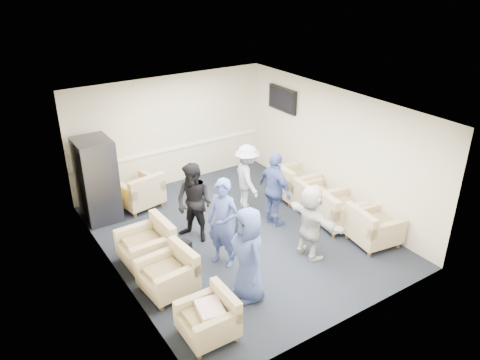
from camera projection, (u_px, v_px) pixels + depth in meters
floor at (238, 235)px, 9.57m from camera, size 6.00×6.00×0.00m
ceiling at (238, 107)px, 8.41m from camera, size 6.00×6.00×0.00m
back_wall at (170, 131)px, 11.26m from camera, size 5.00×0.02×2.70m
front_wall at (351, 248)px, 6.72m from camera, size 5.00×0.02×2.70m
left_wall at (112, 210)px, 7.75m from camera, size 0.02×6.00×2.70m
right_wall at (334, 149)px, 10.22m from camera, size 0.02×6.00×2.70m
chair_rail at (172, 149)px, 11.43m from camera, size 4.98×0.04×0.06m
tv at (282, 99)px, 11.25m from camera, size 0.10×1.00×0.58m
armchair_left_near at (211, 319)px, 6.91m from camera, size 0.77×0.77×0.61m
armchair_left_mid at (171, 274)px, 7.84m from camera, size 0.88×0.88×0.65m
armchair_left_far at (149, 246)px, 8.58m from camera, size 0.89×0.89×0.70m
armchair_right_near at (371, 228)px, 9.14m from camera, size 0.97×0.97×0.68m
armchair_right_midnear at (337, 211)px, 9.74m from camera, size 1.00×1.00×0.71m
armchair_right_midfar at (313, 199)px, 10.30m from camera, size 0.90×0.90×0.65m
armchair_right_far at (292, 183)px, 10.93m from camera, size 0.96×0.96×0.73m
armchair_corner at (140, 193)px, 10.50m from camera, size 1.04×1.04×0.71m
vending_machine at (97, 180)px, 9.83m from camera, size 0.73×0.86×1.81m
backpack at (182, 251)px, 8.57m from camera, size 0.36×0.30×0.53m
pillow at (210, 310)px, 6.83m from camera, size 0.44×0.53×0.14m
person_front_left at (248, 255)px, 7.50m from camera, size 0.59×0.85×1.64m
person_mid_left at (223, 223)px, 8.34m from camera, size 0.65×0.74×1.70m
person_back_left at (194, 203)px, 9.09m from camera, size 0.91×0.98×1.63m
person_back_right at (247, 178)px, 10.28m from camera, size 0.78×1.08×1.52m
person_mid_right at (275, 190)px, 9.63m from camera, size 0.42×0.96×1.62m
person_front_right at (311, 222)px, 8.60m from camera, size 0.51×1.39×1.47m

